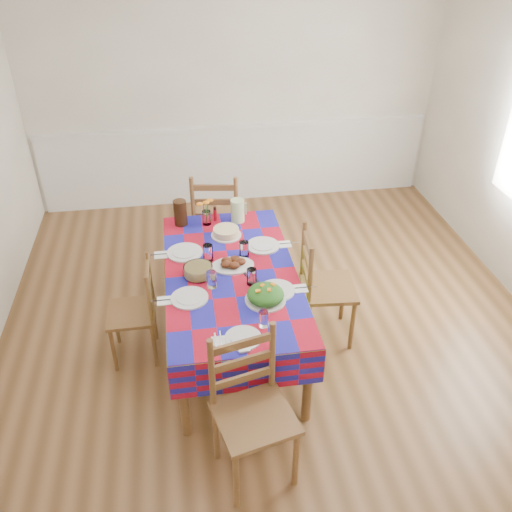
{
  "coord_description": "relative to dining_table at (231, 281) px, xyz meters",
  "views": [
    {
      "loc": [
        -0.67,
        -3.33,
        3.03
      ],
      "look_at": [
        -0.16,
        -0.03,
        0.82
      ],
      "focal_mm": 38.0,
      "sensor_mm": 36.0,
      "label": 1
    }
  ],
  "objects": [
    {
      "name": "room",
      "position": [
        0.35,
        0.05,
        0.72
      ],
      "size": [
        4.58,
        5.08,
        2.78
      ],
      "color": "brown",
      "rests_on": "ground"
    },
    {
      "name": "wainscot",
      "position": [
        0.35,
        2.53,
        -0.15
      ],
      "size": [
        4.41,
        0.06,
        0.92
      ],
      "color": "white",
      "rests_on": "room"
    },
    {
      "name": "dining_table",
      "position": [
        0.0,
        0.0,
        0.0
      ],
      "size": [
        0.98,
        1.82,
        0.71
      ],
      "color": "brown",
      "rests_on": "room"
    },
    {
      "name": "setting_near_head",
      "position": [
        0.04,
        -0.7,
        0.1
      ],
      "size": [
        0.38,
        0.26,
        0.11
      ],
      "color": "silver",
      "rests_on": "dining_table"
    },
    {
      "name": "setting_left_near",
      "position": [
        -0.27,
        -0.23,
        0.11
      ],
      "size": [
        0.48,
        0.29,
        0.13
      ],
      "rotation": [
        0.0,
        0.0,
        1.57
      ],
      "color": "silver",
      "rests_on": "dining_table"
    },
    {
      "name": "setting_left_far",
      "position": [
        -0.27,
        0.27,
        0.11
      ],
      "size": [
        0.51,
        0.3,
        0.13
      ],
      "rotation": [
        0.0,
        0.0,
        1.57
      ],
      "color": "silver",
      "rests_on": "dining_table"
    },
    {
      "name": "setting_right_near",
      "position": [
        0.24,
        -0.24,
        0.11
      ],
      "size": [
        0.49,
        0.28,
        0.12
      ],
      "rotation": [
        0.0,
        0.0,
        -1.57
      ],
      "color": "silver",
      "rests_on": "dining_table"
    },
    {
      "name": "setting_right_far",
      "position": [
        0.24,
        0.27,
        0.11
      ],
      "size": [
        0.5,
        0.29,
        0.13
      ],
      "rotation": [
        0.0,
        0.0,
        -1.57
      ],
      "color": "silver",
      "rests_on": "dining_table"
    },
    {
      "name": "meat_platter",
      "position": [
        0.02,
        0.07,
        0.1
      ],
      "size": [
        0.32,
        0.23,
        0.06
      ],
      "color": "silver",
      "rests_on": "dining_table"
    },
    {
      "name": "salad_platter",
      "position": [
        0.2,
        -0.37,
        0.12
      ],
      "size": [
        0.29,
        0.29,
        0.12
      ],
      "color": "silver",
      "rests_on": "dining_table"
    },
    {
      "name": "pasta_bowl",
      "position": [
        -0.24,
        -0.0,
        0.12
      ],
      "size": [
        0.22,
        0.22,
        0.08
      ],
      "color": "white",
      "rests_on": "dining_table"
    },
    {
      "name": "cake",
      "position": [
        0.02,
        0.52,
        0.11
      ],
      "size": [
        0.25,
        0.25,
        0.07
      ],
      "color": "silver",
      "rests_on": "dining_table"
    },
    {
      "name": "serving_utensils",
      "position": [
        0.15,
        -0.11,
        0.08
      ],
      "size": [
        0.12,
        0.28,
        0.01
      ],
      "color": "black",
      "rests_on": "dining_table"
    },
    {
      "name": "flower_vase",
      "position": [
        -0.12,
        0.74,
        0.18
      ],
      "size": [
        0.15,
        0.12,
        0.24
      ],
      "color": "white",
      "rests_on": "dining_table"
    },
    {
      "name": "hot_sauce",
      "position": [
        -0.04,
        0.8,
        0.14
      ],
      "size": [
        0.03,
        0.03,
        0.13
      ],
      "primitive_type": "cylinder",
      "color": "#B40E1E",
      "rests_on": "dining_table"
    },
    {
      "name": "green_pitcher",
      "position": [
        0.15,
        0.76,
        0.18
      ],
      "size": [
        0.12,
        0.12,
        0.2
      ],
      "primitive_type": "cylinder",
      "color": "#BAD697",
      "rests_on": "dining_table"
    },
    {
      "name": "tea_pitcher",
      "position": [
        -0.34,
        0.77,
        0.19
      ],
      "size": [
        0.11,
        0.11,
        0.22
      ],
      "primitive_type": "cylinder",
      "color": "black",
      "rests_on": "dining_table"
    },
    {
      "name": "name_card",
      "position": [
        -0.01,
        -0.86,
        0.09
      ],
      "size": [
        0.07,
        0.02,
        0.02
      ],
      "primitive_type": "cube",
      "color": "silver",
      "rests_on": "dining_table"
    },
    {
      "name": "chair_near",
      "position": [
        -0.01,
        -1.14,
        -0.14
      ],
      "size": [
        0.53,
        0.52,
        1.01
      ],
      "rotation": [
        0.0,
        0.0,
        0.24
      ],
      "color": "brown",
      "rests_on": "room"
    },
    {
      "name": "chair_far",
      "position": [
        -0.01,
        1.14,
        -0.13
      ],
      "size": [
        0.51,
        0.49,
        1.02
      ],
      "rotation": [
        0.0,
        0.0,
        2.99
      ],
      "color": "brown",
      "rests_on": "room"
    },
    {
      "name": "chair_left",
      "position": [
        -0.73,
        0.0,
        -0.21
      ],
      "size": [
        0.36,
        0.38,
        0.85
      ],
      "rotation": [
        0.0,
        0.0,
        -1.57
      ],
      "color": "brown",
      "rests_on": "room"
    },
    {
      "name": "chair_right",
      "position": [
        0.72,
        0.0,
        -0.15
      ],
      "size": [
        0.45,
        0.47,
        0.98
      ],
      "rotation": [
        0.0,
        0.0,
        1.48
      ],
      "color": "brown",
      "rests_on": "room"
    }
  ]
}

